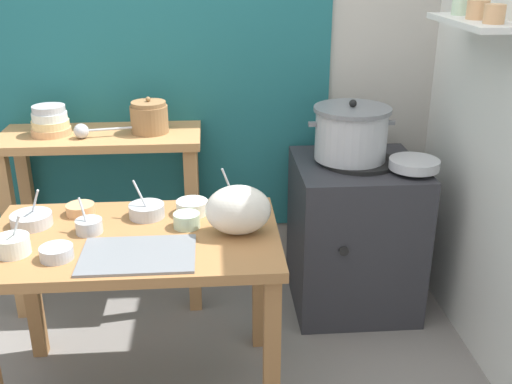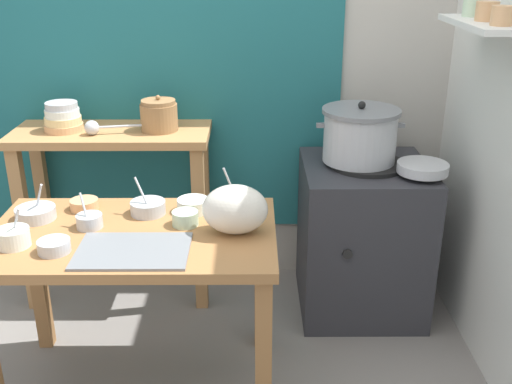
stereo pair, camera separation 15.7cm
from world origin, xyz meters
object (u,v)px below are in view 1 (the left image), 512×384
prep_bowl_0 (147,210)px  prep_bowl_6 (187,220)px  steamer_pot (351,133)px  wide_pan (414,164)px  prep_table (135,261)px  prep_bowl_2 (80,209)px  ladle (84,131)px  prep_bowl_8 (56,252)px  prep_bowl_4 (89,225)px  prep_bowl_7 (192,207)px  prep_bowl_3 (229,199)px  back_shelf_table (104,176)px  bowl_stack_enamel (50,121)px  stove_block (354,234)px  serving_tray (138,255)px  clay_pot (149,117)px  prep_bowl_1 (13,244)px  prep_bowl_5 (31,219)px  plastic_bag (238,210)px

prep_bowl_0 → prep_bowl_6: bearing=-33.8°
steamer_pot → wide_pan: size_ratio=1.79×
prep_table → prep_bowl_2: (-0.23, 0.21, 0.13)m
ladle → prep_bowl_8: size_ratio=2.62×
steamer_pot → prep_bowl_4: size_ratio=3.02×
prep_bowl_4 → prep_bowl_7: 0.41m
ladle → prep_bowl_2: ladle is taller
wide_pan → prep_bowl_3: 0.89m
back_shelf_table → prep_bowl_8: 0.93m
prep_bowl_0 → prep_bowl_4: bearing=-147.8°
prep_bowl_0 → prep_bowl_7: bearing=6.2°
prep_bowl_3 → bowl_stack_enamel: bearing=148.6°
stove_block → prep_bowl_7: size_ratio=6.06×
wide_pan → prep_bowl_4: prep_bowl_4 is taller
stove_block → bowl_stack_enamel: (-1.46, 0.13, 0.58)m
back_shelf_table → steamer_pot: bearing=-5.2°
steamer_pot → ladle: (-1.25, 0.04, 0.03)m
serving_tray → prep_bowl_4: (-0.20, 0.21, 0.02)m
steamer_pot → prep_bowl_3: steamer_pot is taller
clay_pot → ladle: clay_pot is taller
steamer_pot → wide_pan: bearing=-32.2°
prep_bowl_1 → prep_bowl_5: size_ratio=1.00×
stove_block → prep_bowl_4: bearing=-153.3°
wide_pan → ladle: bearing=172.4°
plastic_bag → prep_bowl_3: 0.28m
wide_pan → prep_bowl_2: size_ratio=2.01×
prep_bowl_1 → prep_bowl_4: 0.28m
prep_bowl_2 → bowl_stack_enamel: bearing=112.1°
prep_bowl_1 → prep_bowl_4: prep_bowl_1 is taller
ladle → prep_bowl_2: size_ratio=2.64×
clay_pot → prep_bowl_3: (0.36, -0.50, -0.22)m
prep_bowl_0 → ladle: bearing=121.9°
prep_bowl_8 → prep_table: bearing=34.4°
ladle → prep_bowl_1: (-0.12, -0.80, -0.18)m
steamer_pot → ladle: size_ratio=1.36×
prep_bowl_6 → bowl_stack_enamel: bearing=133.1°
prep_bowl_3 → prep_bowl_2: bearing=-176.2°
prep_table → prep_bowl_4: prep_bowl_4 is taller
prep_bowl_3 → plastic_bag: bearing=-84.5°
ladle → prep_bowl_6: ladle is taller
clay_pot → bowl_stack_enamel: clay_pot is taller
ladle → wide_pan: bearing=-7.6°
wide_pan → prep_bowl_4: (-1.40, -0.44, -0.05)m
clay_pot → prep_bowl_4: (-0.18, -0.72, -0.22)m
prep_bowl_1 → prep_bowl_7: size_ratio=1.22×
serving_tray → prep_bowl_6: prep_bowl_6 is taller
prep_bowl_0 → prep_bowl_7: (0.18, 0.02, 0.00)m
steamer_pot → clay_pot: (-0.96, 0.11, 0.07)m
steamer_pot → ladle: bearing=178.3°
plastic_bag → prep_bowl_7: bearing=131.8°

